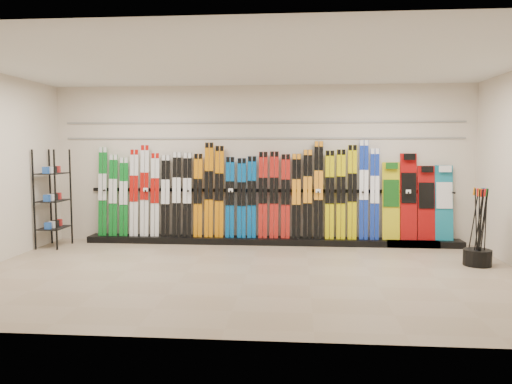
{
  "coord_description": "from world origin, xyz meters",
  "views": [
    {
      "loc": [
        0.72,
        -7.04,
        1.81
      ],
      "look_at": [
        0.04,
        1.0,
        1.1
      ],
      "focal_mm": 35.0,
      "sensor_mm": 36.0,
      "label": 1
    }
  ],
  "objects": [
    {
      "name": "back_wall",
      "position": [
        0.0,
        2.5,
        1.5
      ],
      "size": [
        8.0,
        0.0,
        8.0
      ],
      "primitive_type": "plane",
      "rotation": [
        1.57,
        0.0,
        0.0
      ],
      "color": "beige",
      "rests_on": "floor"
    },
    {
      "name": "ceiling",
      "position": [
        0.0,
        0.0,
        3.0
      ],
      "size": [
        8.0,
        8.0,
        0.0
      ],
      "primitive_type": "plane",
      "rotation": [
        3.14,
        0.0,
        0.0
      ],
      "color": "silver",
      "rests_on": "back_wall"
    },
    {
      "name": "floor",
      "position": [
        0.0,
        0.0,
        0.0
      ],
      "size": [
        8.0,
        8.0,
        0.0
      ],
      "primitive_type": "plane",
      "color": "gray",
      "rests_on": "ground"
    },
    {
      "name": "accessory_rack",
      "position": [
        -3.75,
        1.7,
        0.89
      ],
      "size": [
        0.4,
        0.6,
        1.79
      ],
      "primitive_type": "cube",
      "color": "black",
      "rests_on": "floor"
    },
    {
      "name": "snowboards",
      "position": [
        2.92,
        2.35,
        0.84
      ],
      "size": [
        1.28,
        0.25,
        1.6
      ],
      "color": "gold",
      "rests_on": "ski_rack_base"
    },
    {
      "name": "ski_poles",
      "position": [
        3.51,
        0.79,
        0.61
      ],
      "size": [
        0.22,
        0.42,
        1.18
      ],
      "color": "black",
      "rests_on": "pole_bin"
    },
    {
      "name": "slatwall_rail_0",
      "position": [
        0.0,
        2.48,
        2.0
      ],
      "size": [
        7.6,
        0.02,
        0.03
      ],
      "primitive_type": "cube",
      "color": "gray",
      "rests_on": "back_wall"
    },
    {
      "name": "pole_bin",
      "position": [
        3.5,
        0.8,
        0.12
      ],
      "size": [
        0.42,
        0.42,
        0.25
      ],
      "primitive_type": "cylinder",
      "color": "black",
      "rests_on": "floor"
    },
    {
      "name": "ski_rack_base",
      "position": [
        0.22,
        2.28,
        0.06
      ],
      "size": [
        8.0,
        0.4,
        0.12
      ],
      "primitive_type": "cube",
      "color": "black",
      "rests_on": "floor"
    },
    {
      "name": "skis",
      "position": [
        -0.42,
        2.3,
        0.94
      ],
      "size": [
        5.37,
        0.18,
        1.84
      ],
      "color": "#0B681D",
      "rests_on": "ski_rack_base"
    },
    {
      "name": "slatwall_rail_1",
      "position": [
        0.0,
        2.48,
        2.3
      ],
      "size": [
        7.6,
        0.02,
        0.03
      ],
      "primitive_type": "cube",
      "color": "gray",
      "rests_on": "back_wall"
    }
  ]
}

